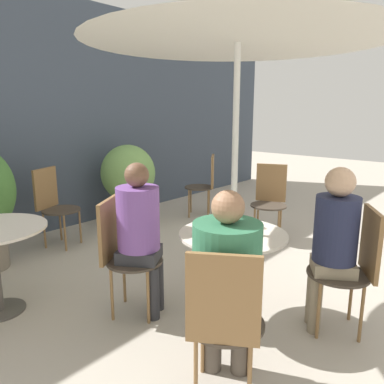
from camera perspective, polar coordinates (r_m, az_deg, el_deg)
name	(u,v)px	position (r m, az deg, el deg)	size (l,w,h in m)	color
ground_plane	(257,320)	(3.11, 9.92, -18.60)	(20.00, 20.00, 0.00)	#B2A899
storefront_wall	(36,117)	(5.13, -22.64, 10.55)	(10.00, 0.06, 3.00)	#3D4756
cafe_table_near	(233,251)	(2.83, 6.20, -8.99)	(0.80, 0.80, 0.71)	#514C47
bistro_chair_0	(121,247)	(2.99, -10.72, -8.23)	(0.49, 0.50, 0.92)	#42382D
bistro_chair_1	(224,315)	(2.06, 4.91, -18.24)	(0.50, 0.49, 0.92)	#42382D
bistro_chair_2	(355,261)	(2.93, 23.54, -9.57)	(0.49, 0.50, 0.92)	#42382D
bistro_chair_3	(270,195)	(4.75, 11.78, -0.47)	(0.49, 0.47, 0.92)	#42382D
bistro_chair_4	(53,200)	(4.68, -20.41, -1.21)	(0.47, 0.49, 0.92)	#42382D
bistro_chair_5	(206,180)	(5.62, 2.18, 1.79)	(0.50, 0.50, 0.92)	#42382D
seated_person_0	(140,227)	(2.89, -7.91, -5.27)	(0.40, 0.41, 1.21)	#2D2D33
seated_person_1	(227,276)	(2.13, 5.31, -12.56)	(0.48, 0.46, 1.18)	brown
seated_person_2	(334,235)	(2.83, 20.80, -6.15)	(0.37, 0.38, 1.21)	gray
beer_glass_0	(238,214)	(2.91, 7.07, -3.32)	(0.06, 0.06, 0.20)	#B28433
beer_glass_1	(231,229)	(2.59, 5.93, -5.70)	(0.06, 0.06, 0.17)	#DBC65B
potted_plant_1	(128,179)	(5.29, -9.67, 1.89)	(0.75, 0.75, 1.12)	#47423D
umbrella	(238,20)	(2.69, 7.08, 24.55)	(2.07, 2.07, 2.30)	silver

